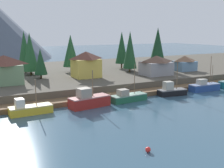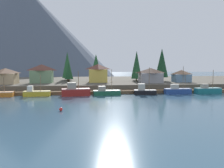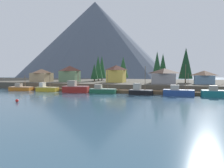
% 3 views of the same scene
% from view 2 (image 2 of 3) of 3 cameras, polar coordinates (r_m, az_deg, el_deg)
% --- Properties ---
extents(ground_plane, '(400.00, 400.00, 1.00)m').
position_cam_2_polar(ground_plane, '(93.09, -2.12, -1.28)').
color(ground_plane, '#335166').
extents(dock, '(80.00, 4.00, 1.60)m').
position_cam_2_polar(dock, '(75.14, -1.07, -1.95)').
color(dock, brown).
rests_on(dock, ground_plane).
extents(shoreline_bank, '(400.00, 56.00, 2.50)m').
position_cam_2_polar(shoreline_bank, '(104.85, -2.62, 0.35)').
color(shoreline_bank, '#4C473D').
rests_on(shoreline_bank, ground_plane).
extents(mountain_central_peak, '(150.13, 150.13, 75.64)m').
position_cam_2_polar(mountain_central_peak, '(208.45, -21.07, 12.28)').
color(mountain_central_peak, '#475160').
rests_on(mountain_central_peak, ground_plane).
extents(fishing_boat_yellow, '(7.62, 2.87, 6.25)m').
position_cam_2_polar(fishing_boat_yellow, '(72.65, -17.83, -2.04)').
color(fishing_boat_yellow, gold).
rests_on(fishing_boat_yellow, ground_plane).
extents(fishing_boat_red, '(8.53, 4.09, 7.24)m').
position_cam_2_polar(fishing_boat_red, '(70.58, -8.88, -1.71)').
color(fishing_boat_red, maroon).
rests_on(fishing_boat_red, ground_plane).
extents(fishing_boat_green, '(8.28, 3.35, 7.81)m').
position_cam_2_polar(fishing_boat_green, '(71.24, -1.43, -1.97)').
color(fishing_boat_green, '#1E5B3D').
rests_on(fishing_boat_green, ground_plane).
extents(fishing_boat_black, '(6.91, 3.17, 8.34)m').
position_cam_2_polar(fishing_boat_black, '(73.34, 7.80, -1.68)').
color(fishing_boat_black, black).
rests_on(fishing_boat_black, ground_plane).
extents(fishing_boat_blue, '(8.25, 2.72, 8.71)m').
position_cam_2_polar(fishing_boat_blue, '(76.85, 15.48, -1.55)').
color(fishing_boat_blue, navy).
rests_on(fishing_boat_blue, ground_plane).
extents(fishing_boat_teal, '(8.32, 3.10, 7.55)m').
position_cam_2_polar(fishing_boat_teal, '(80.89, 22.06, -1.41)').
color(fishing_boat_teal, '#196B70').
rests_on(fishing_boat_teal, ground_plane).
extents(house_tan, '(7.67, 7.23, 5.50)m').
position_cam_2_polar(house_tan, '(89.88, -24.32, 1.80)').
color(house_tan, tan).
rests_on(house_tan, shoreline_bank).
extents(house_grey, '(8.31, 6.52, 5.47)m').
position_cam_2_polar(house_grey, '(87.89, 9.28, 2.09)').
color(house_grey, gray).
rests_on(house_grey, shoreline_bank).
extents(house_yellow, '(7.09, 6.05, 6.93)m').
position_cam_2_polar(house_yellow, '(90.03, -3.42, 2.68)').
color(house_yellow, gold).
rests_on(house_yellow, shoreline_bank).
extents(house_blue, '(6.53, 5.35, 4.64)m').
position_cam_2_polar(house_blue, '(95.05, 16.42, 1.90)').
color(house_blue, '#6689A8').
rests_on(house_blue, shoreline_bank).
extents(house_green, '(8.11, 5.66, 6.84)m').
position_cam_2_polar(house_green, '(90.51, -16.60, 2.47)').
color(house_green, '#6B8E66').
rests_on(house_green, shoreline_bank).
extents(conifer_near_left, '(4.13, 4.13, 12.11)m').
position_cam_2_polar(conifer_near_left, '(103.56, 5.91, 4.79)').
color(conifer_near_left, '#4C3823').
rests_on(conifer_near_left, shoreline_bank).
extents(conifer_near_right, '(4.77, 4.77, 11.20)m').
position_cam_2_polar(conifer_near_right, '(101.34, -3.87, 4.54)').
color(conifer_near_right, '#4C3823').
rests_on(conifer_near_right, shoreline_bank).
extents(conifer_mid_left, '(4.39, 4.39, 11.90)m').
position_cam_2_polar(conifer_mid_left, '(101.02, -10.73, 4.52)').
color(conifer_mid_left, '#4C3823').
rests_on(conifer_mid_left, shoreline_bank).
extents(conifer_mid_right, '(4.28, 4.28, 12.30)m').
position_cam_2_polar(conifer_mid_right, '(106.84, -10.71, 4.63)').
color(conifer_mid_right, '#4C3823').
rests_on(conifer_mid_right, shoreline_bank).
extents(conifer_back_left, '(5.17, 5.17, 13.34)m').
position_cam_2_polar(conifer_back_left, '(98.84, 11.94, 5.04)').
color(conifer_back_left, '#4C3823').
rests_on(conifer_back_left, shoreline_bank).
extents(conifer_back_right, '(4.18, 4.18, 12.25)m').
position_cam_2_polar(conifer_back_right, '(95.52, 5.96, 4.66)').
color(conifer_back_right, '#4C3823').
rests_on(conifer_back_right, shoreline_bank).
extents(conifer_centre, '(3.40, 3.40, 7.86)m').
position_cam_2_polar(conifer_centre, '(93.92, -10.39, 3.25)').
color(conifer_centre, '#4C3823').
rests_on(conifer_centre, shoreline_bank).
extents(channel_buoy, '(0.70, 0.70, 0.70)m').
position_cam_2_polar(channel_buoy, '(48.21, -12.25, -5.99)').
color(channel_buoy, red).
rests_on(channel_buoy, ground_plane).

